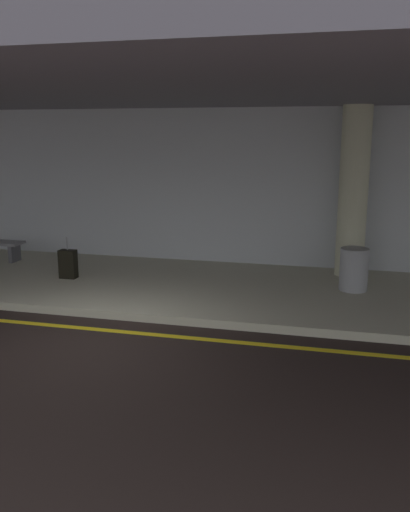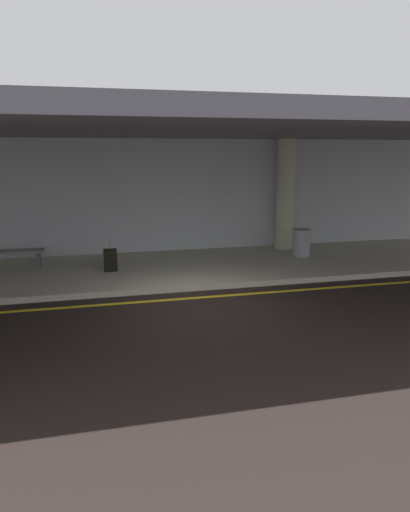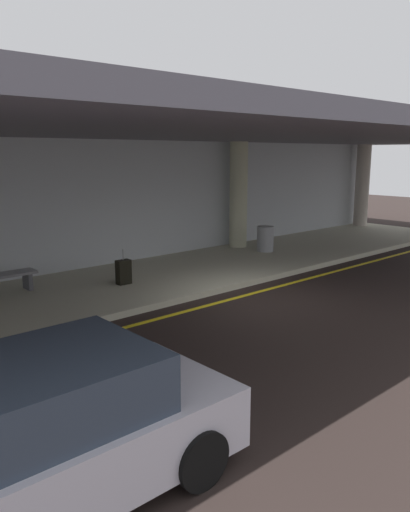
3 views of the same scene
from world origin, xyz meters
name	(u,v)px [view 2 (image 2 of 3)]	position (x,y,z in m)	size (l,w,h in m)	color
ground_plane	(200,304)	(0.00, 0.00, 0.00)	(60.00, 60.00, 0.00)	black
sidewalk	(177,268)	(0.00, 3.10, 0.07)	(26.00, 4.20, 0.15)	#B5B29A
lane_stripe_yellow	(196,298)	(0.00, 0.48, 0.00)	(26.00, 0.14, 0.01)	yellow
support_column_left_mid	(286,195)	(4.00, 4.67, 1.97)	(0.62, 0.62, 3.65)	#B6B697
ceiling_overhang	(178,130)	(0.00, 2.60, 3.95)	(28.00, 13.20, 0.30)	slate
terminal_back_wall	(164,198)	(0.00, 5.35, 1.90)	(26.00, 0.30, 3.80)	#AFB5BA
suitcase_upright_primary	(110,260)	(-1.90, 2.91, 0.46)	(0.36, 0.22, 0.90)	black
bench_metal	(15,255)	(-4.55, 4.02, 0.50)	(1.60, 0.50, 0.48)	slate
trash_bin_steel	(301,243)	(4.07, 3.44, 0.57)	(0.56, 0.56, 0.85)	gray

